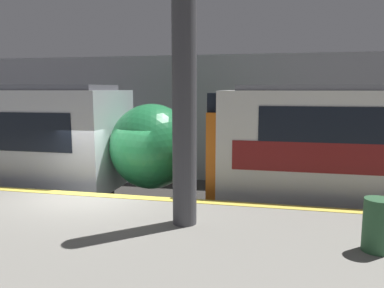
{
  "coord_description": "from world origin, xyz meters",
  "views": [
    {
      "loc": [
        4.33,
        -8.23,
        3.59
      ],
      "look_at": [
        2.38,
        0.84,
        2.21
      ],
      "focal_mm": 35.0,
      "sensor_mm": 36.0,
      "label": 1
    }
  ],
  "objects": [
    {
      "name": "station_rear_barrier",
      "position": [
        0.0,
        6.08,
        2.43
      ],
      "size": [
        50.0,
        0.15,
        4.87
      ],
      "color": "#939399",
      "rests_on": "ground"
    },
    {
      "name": "support_pillar_near",
      "position": [
        2.75,
        -1.56,
        3.09
      ],
      "size": [
        0.45,
        0.45,
        4.09
      ],
      "color": "#47474C",
      "rests_on": "platform"
    },
    {
      "name": "trash_bin",
      "position": [
        6.0,
        -2.13,
        1.47
      ],
      "size": [
        0.44,
        0.44,
        0.85
      ],
      "color": "#2D5B38",
      "rests_on": "platform"
    },
    {
      "name": "platform",
      "position": [
        0.0,
        -2.51,
        0.52
      ],
      "size": [
        40.0,
        5.03,
        1.05
      ],
      "color": "gray",
      "rests_on": "ground"
    },
    {
      "name": "ground_plane",
      "position": [
        0.0,
        0.0,
        0.0
      ],
      "size": [
        120.0,
        120.0,
        0.0
      ],
      "primitive_type": "plane",
      "color": "#33302D"
    }
  ]
}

